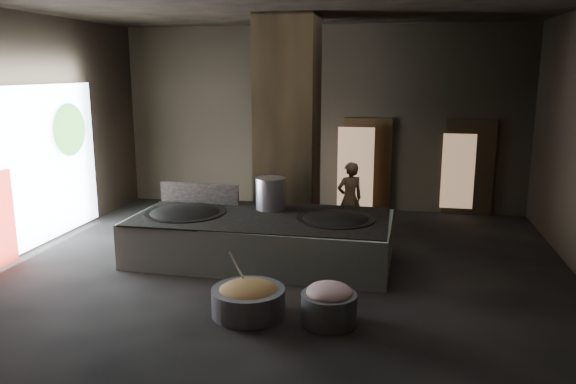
% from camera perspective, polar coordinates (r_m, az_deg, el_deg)
% --- Properties ---
extents(floor, '(10.00, 9.00, 0.10)m').
position_cam_1_polar(floor, '(10.16, -0.46, -7.70)').
color(floor, black).
rests_on(floor, ground).
extents(back_wall, '(10.00, 0.10, 4.50)m').
position_cam_1_polar(back_wall, '(14.09, 3.31, 7.47)').
color(back_wall, black).
rests_on(back_wall, ground).
extents(front_wall, '(10.00, 0.10, 4.50)m').
position_cam_1_polar(front_wall, '(5.31, -10.52, -0.64)').
color(front_wall, black).
rests_on(front_wall, ground).
extents(left_wall, '(0.10, 9.00, 4.50)m').
position_cam_1_polar(left_wall, '(11.74, -25.52, 5.36)').
color(left_wall, black).
rests_on(left_wall, ground).
extents(pillar, '(1.20, 1.20, 4.50)m').
position_cam_1_polar(pillar, '(11.53, -0.03, 6.44)').
color(pillar, black).
rests_on(pillar, ground).
extents(hearth_platform, '(4.72, 2.35, 0.81)m').
position_cam_1_polar(hearth_platform, '(10.32, -2.71, -4.73)').
color(hearth_platform, silver).
rests_on(hearth_platform, ground).
extents(platform_cap, '(4.56, 2.19, 0.03)m').
position_cam_1_polar(platform_cap, '(10.21, -2.73, -2.53)').
color(platform_cap, black).
rests_on(platform_cap, hearth_platform).
extents(wok_left, '(1.47, 1.47, 0.41)m').
position_cam_1_polar(wok_left, '(10.62, -10.42, -2.51)').
color(wok_left, black).
rests_on(wok_left, hearth_platform).
extents(wok_left_rim, '(1.50, 1.50, 0.05)m').
position_cam_1_polar(wok_left_rim, '(10.60, -10.43, -2.14)').
color(wok_left_rim, black).
rests_on(wok_left_rim, hearth_platform).
extents(wok_right, '(1.37, 1.37, 0.39)m').
position_cam_1_polar(wok_right, '(10.04, 4.85, -3.19)').
color(wok_right, black).
rests_on(wok_right, hearth_platform).
extents(wok_right_rim, '(1.40, 1.40, 0.05)m').
position_cam_1_polar(wok_right_rim, '(10.03, 4.86, -2.81)').
color(wok_right_rim, black).
rests_on(wok_right_rim, hearth_platform).
extents(stock_pot, '(0.57, 0.57, 0.61)m').
position_cam_1_polar(stock_pot, '(10.64, -1.77, -0.16)').
color(stock_pot, '#B6B7BE').
rests_on(stock_pot, hearth_platform).
extents(splash_guard, '(1.62, 0.10, 0.41)m').
position_cam_1_polar(splash_guard, '(11.28, -8.99, -0.12)').
color(splash_guard, black).
rests_on(splash_guard, hearth_platform).
extents(cook, '(0.68, 0.61, 1.57)m').
position_cam_1_polar(cook, '(11.82, 6.29, -0.70)').
color(cook, '#946E4B').
rests_on(cook, ground).
extents(veg_basin, '(1.19, 1.19, 0.39)m').
position_cam_1_polar(veg_basin, '(8.17, -4.05, -11.03)').
color(veg_basin, slate).
rests_on(veg_basin, ground).
extents(veg_fill, '(0.86, 0.86, 0.27)m').
position_cam_1_polar(veg_fill, '(8.11, -4.06, -10.01)').
color(veg_fill, olive).
rests_on(veg_fill, veg_basin).
extents(ladle, '(0.25, 0.37, 0.75)m').
position_cam_1_polar(ladle, '(8.21, -4.83, -8.24)').
color(ladle, '#B6B7BE').
rests_on(ladle, veg_basin).
extents(meat_basin, '(0.97, 0.97, 0.42)m').
position_cam_1_polar(meat_basin, '(7.91, 4.18, -11.69)').
color(meat_basin, slate).
rests_on(meat_basin, ground).
extents(meat_fill, '(0.64, 0.64, 0.24)m').
position_cam_1_polar(meat_fill, '(7.81, 4.20, -10.10)').
color(meat_fill, '#C6777A').
rests_on(meat_fill, meat_basin).
extents(doorway_near, '(1.18, 0.08, 2.38)m').
position_cam_1_polar(doorway_near, '(14.02, 8.06, 2.61)').
color(doorway_near, black).
rests_on(doorway_near, ground).
extents(doorway_near_glow, '(0.87, 0.04, 2.07)m').
position_cam_1_polar(doorway_near_glow, '(13.77, 6.87, 2.26)').
color(doorway_near_glow, '#8C6647').
rests_on(doorway_near_glow, ground).
extents(doorway_far, '(1.18, 0.08, 2.38)m').
position_cam_1_polar(doorway_far, '(14.09, 17.85, 2.19)').
color(doorway_far, black).
rests_on(doorway_far, ground).
extents(doorway_far_glow, '(0.76, 0.04, 1.81)m').
position_cam_1_polar(doorway_far_glow, '(14.05, 16.88, 2.02)').
color(doorway_far_glow, '#8C6647').
rests_on(doorway_far_glow, ground).
extents(left_opening, '(0.04, 4.20, 3.10)m').
position_cam_1_polar(left_opening, '(11.92, -24.28, 2.39)').
color(left_opening, white).
rests_on(left_opening, ground).
extents(tree_silhouette, '(0.28, 1.10, 1.10)m').
position_cam_1_polar(tree_silhouette, '(12.69, -21.29, 5.92)').
color(tree_silhouette, '#194714').
rests_on(tree_silhouette, left_opening).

